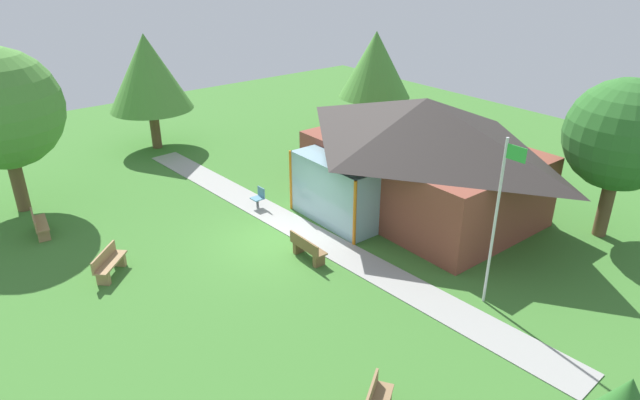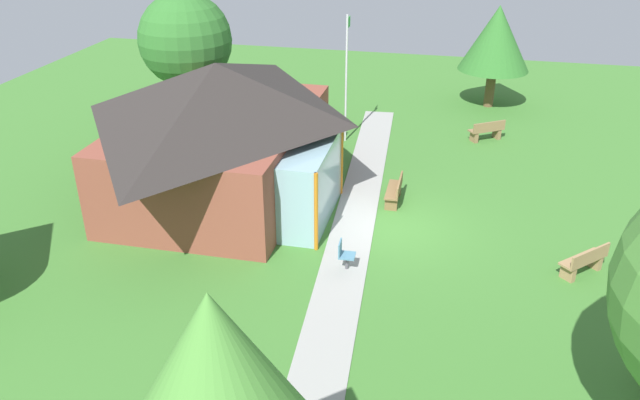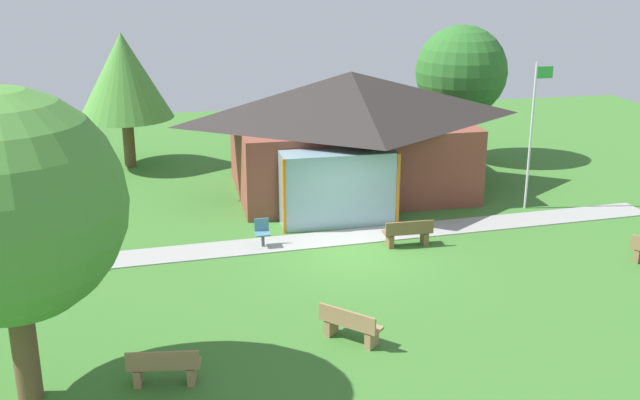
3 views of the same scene
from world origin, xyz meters
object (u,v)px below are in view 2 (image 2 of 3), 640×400
(flagpole, at_px, (346,73))
(patio_chair_west, at_px, (345,256))
(pavilion, at_px, (223,128))
(bench_lawn_far_right, at_px, (487,131))
(tree_behind_pavilion_right, at_px, (185,40))
(bench_front_center, at_px, (584,262))
(bench_rear_near_path, at_px, (395,191))
(tree_far_east, at_px, (496,39))

(flagpole, distance_m, patio_chair_west, 9.97)
(pavilion, distance_m, bench_lawn_far_right, 11.28)
(flagpole, distance_m, bench_lawn_far_right, 6.29)
(pavilion, bearing_deg, flagpole, -28.53)
(bench_lawn_far_right, xyz_separation_m, tree_behind_pavilion_right, (-1.24, 12.38, 3.36))
(bench_front_center, relative_size, bench_rear_near_path, 0.92)
(pavilion, bearing_deg, bench_rear_near_path, -85.52)
(pavilion, distance_m, tree_behind_pavilion_right, 6.88)
(bench_rear_near_path, bearing_deg, patio_chair_west, 168.57)
(bench_front_center, distance_m, bench_rear_near_path, 6.34)
(pavilion, bearing_deg, tree_behind_pavilion_right, 32.95)
(bench_rear_near_path, height_order, tree_behind_pavilion_right, tree_behind_pavilion_right)
(pavilion, relative_size, flagpole, 1.83)
(tree_behind_pavilion_right, bearing_deg, bench_rear_near_path, -119.05)
(pavilion, relative_size, tree_far_east, 1.99)
(bench_lawn_far_right, xyz_separation_m, patio_chair_west, (-10.78, 3.89, 0.01))
(tree_behind_pavilion_right, bearing_deg, patio_chair_west, -138.32)
(flagpole, bearing_deg, patio_chair_west, -169.39)
(pavilion, distance_m, flagpole, 6.41)
(bench_rear_near_path, xyz_separation_m, tree_far_east, (11.02, -3.16, 2.79))
(tree_far_east, relative_size, tree_behind_pavilion_right, 0.82)
(tree_behind_pavilion_right, bearing_deg, tree_far_east, -65.04)
(bench_front_center, bearing_deg, patio_chair_west, 145.99)
(bench_rear_near_path, xyz_separation_m, tree_behind_pavilion_right, (5.20, 9.36, 3.36))
(bench_front_center, xyz_separation_m, patio_chair_west, (-1.18, 6.36, 0.01))
(flagpole, height_order, bench_rear_near_path, flagpole)
(patio_chair_west, relative_size, tree_behind_pavilion_right, 0.15)
(bench_lawn_far_right, distance_m, tree_far_east, 5.37)
(patio_chair_west, xyz_separation_m, tree_behind_pavilion_right, (9.54, 8.49, 3.34))
(pavilion, relative_size, patio_chair_west, 10.81)
(tree_behind_pavilion_right, bearing_deg, bench_front_center, -119.36)
(bench_rear_near_path, distance_m, tree_behind_pavilion_right, 11.22)
(bench_lawn_far_right, relative_size, patio_chair_west, 1.73)
(pavilion, xyz_separation_m, tree_far_east, (11.47, -8.86, 0.86))
(bench_front_center, relative_size, tree_far_east, 0.30)
(flagpole, xyz_separation_m, tree_far_east, (5.86, -5.81, 0.36))
(flagpole, height_order, tree_far_east, flagpole)
(patio_chair_west, height_order, tree_behind_pavilion_right, tree_behind_pavilion_right)
(flagpole, height_order, tree_behind_pavilion_right, tree_behind_pavilion_right)
(flagpole, height_order, bench_lawn_far_right, flagpole)
(bench_lawn_far_right, height_order, tree_behind_pavilion_right, tree_behind_pavilion_right)
(bench_rear_near_path, bearing_deg, pavilion, 94.33)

